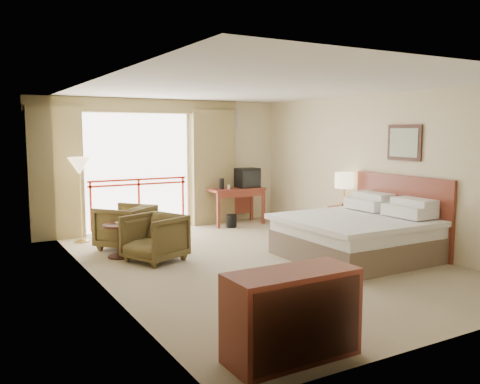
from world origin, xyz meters
TOP-DOWN VIEW (x-y plane):
  - floor at (0.00, 0.00)m, footprint 7.00×7.00m
  - ceiling at (0.00, 0.00)m, footprint 7.00×7.00m
  - wall_back at (0.00, 3.50)m, footprint 5.00×0.00m
  - wall_front at (0.00, -3.50)m, footprint 5.00×0.00m
  - wall_left at (-2.50, 0.00)m, footprint 0.00×7.00m
  - wall_right at (2.50, 0.00)m, footprint 0.00×7.00m
  - balcony_door at (-0.80, 3.48)m, footprint 2.40×0.00m
  - balcony_railing at (-0.80, 3.46)m, footprint 2.09×0.03m
  - curtain_left at (-2.45, 3.35)m, footprint 1.00×0.26m
  - curtain_right at (0.85, 3.35)m, footprint 1.00×0.26m
  - valance at (-0.80, 3.38)m, footprint 4.40×0.22m
  - hvac_vent at (1.30, 3.47)m, footprint 0.50×0.04m
  - bed at (1.50, -0.60)m, footprint 2.13×2.06m
  - headboard at (2.46, -0.60)m, footprint 0.06×2.10m
  - framed_art at (2.47, -0.60)m, footprint 0.04×0.72m
  - nightstand at (2.27, 0.59)m, footprint 0.45×0.53m
  - table_lamp at (2.27, 0.64)m, footprint 0.35×0.35m
  - phone at (2.22, 0.44)m, footprint 0.20×0.16m
  - desk at (1.25, 3.07)m, footprint 1.22×0.59m
  - tv at (1.55, 3.01)m, footprint 0.48×0.38m
  - coffee_maker at (0.90, 3.01)m, footprint 0.11×0.11m
  - cup at (1.05, 2.96)m, footprint 0.07×0.07m
  - wastebasket at (0.99, 2.72)m, footprint 0.28×0.28m
  - armchair_far at (-1.58, 1.89)m, footprint 1.17×1.18m
  - armchair_near at (-1.44, 0.82)m, footprint 1.07×1.05m
  - side_table at (-1.86, 1.32)m, footprint 0.50×0.50m
  - book at (-1.86, 1.32)m, footprint 0.21×0.25m
  - floor_lamp at (-2.12, 2.83)m, footprint 0.40×0.40m
  - dresser at (-1.58, -3.08)m, footprint 1.22×0.52m

SIDE VIEW (x-z plane):
  - floor at x=0.00m, z-range 0.00..0.00m
  - armchair_far at x=-1.58m, z-range -0.39..0.39m
  - armchair_near at x=-1.44m, z-range -0.37..0.37m
  - wastebasket at x=0.99m, z-range 0.00..0.28m
  - nightstand at x=2.27m, z-range 0.00..0.62m
  - side_table at x=-1.86m, z-range 0.10..0.65m
  - bed at x=1.50m, z-range -0.11..0.86m
  - dresser at x=-1.58m, z-range 0.00..0.81m
  - book at x=-1.86m, z-range 0.54..0.56m
  - desk at x=1.25m, z-range 0.22..1.02m
  - headboard at x=2.46m, z-range 0.00..1.30m
  - phone at x=2.22m, z-range 0.62..0.71m
  - balcony_railing at x=-0.80m, z-range 0.30..1.32m
  - cup at x=1.05m, z-range 0.80..0.89m
  - coffee_maker at x=0.90m, z-range 0.80..1.03m
  - tv at x=1.55m, z-range 0.79..1.23m
  - table_lamp at x=2.27m, z-range 0.80..1.42m
  - balcony_door at x=-0.80m, z-range 0.00..2.40m
  - curtain_left at x=-2.45m, z-range 0.00..2.50m
  - curtain_right at x=0.85m, z-range 0.00..2.50m
  - floor_lamp at x=-2.12m, z-range 0.57..2.13m
  - wall_left at x=-2.50m, z-range -2.15..4.85m
  - wall_right at x=2.50m, z-range -2.15..4.85m
  - wall_back at x=0.00m, z-range -1.15..3.85m
  - wall_front at x=0.00m, z-range -1.15..3.85m
  - framed_art at x=2.47m, z-range 1.55..2.15m
  - hvac_vent at x=1.30m, z-range 2.10..2.60m
  - valance at x=-0.80m, z-range 2.41..2.69m
  - ceiling at x=0.00m, z-range 2.70..2.70m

